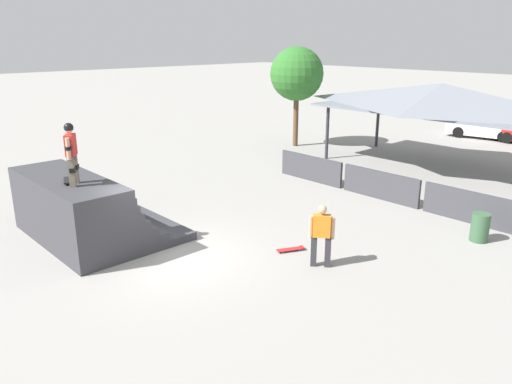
{
  "coord_description": "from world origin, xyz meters",
  "views": [
    {
      "loc": [
        10.86,
        -6.7,
        5.76
      ],
      "look_at": [
        -0.26,
        3.55,
        1.07
      ],
      "focal_mm": 35.0,
      "sensor_mm": 36.0,
      "label": 1
    }
  ],
  "objects_px": {
    "tree_beside_pavilion": "(297,74)",
    "trash_bin": "(480,227)",
    "bystander_walking": "(322,233)",
    "parked_car_white": "(484,128)",
    "skater_on_deck": "(71,150)",
    "skateboard_on_ground": "(291,249)",
    "skateboard_on_deck": "(68,181)"
  },
  "relations": [
    {
      "from": "skateboard_on_deck",
      "to": "tree_beside_pavilion",
      "type": "bearing_deg",
      "value": 131.64
    },
    {
      "from": "skateboard_on_deck",
      "to": "skateboard_on_ground",
      "type": "distance_m",
      "value": 6.49
    },
    {
      "from": "skateboard_on_ground",
      "to": "tree_beside_pavilion",
      "type": "distance_m",
      "value": 14.89
    },
    {
      "from": "skateboard_on_deck",
      "to": "bystander_walking",
      "type": "bearing_deg",
      "value": 59.39
    },
    {
      "from": "skater_on_deck",
      "to": "bystander_walking",
      "type": "distance_m",
      "value": 6.97
    },
    {
      "from": "trash_bin",
      "to": "skateboard_on_ground",
      "type": "bearing_deg",
      "value": -125.14
    },
    {
      "from": "parked_car_white",
      "to": "skater_on_deck",
      "type": "bearing_deg",
      "value": -101.18
    },
    {
      "from": "tree_beside_pavilion",
      "to": "trash_bin",
      "type": "bearing_deg",
      "value": -24.73
    },
    {
      "from": "skateboard_on_ground",
      "to": "skateboard_on_deck",
      "type": "bearing_deg",
      "value": 159.88
    },
    {
      "from": "skater_on_deck",
      "to": "bystander_walking",
      "type": "height_order",
      "value": "skater_on_deck"
    },
    {
      "from": "bystander_walking",
      "to": "trash_bin",
      "type": "bearing_deg",
      "value": -152.85
    },
    {
      "from": "skater_on_deck",
      "to": "tree_beside_pavilion",
      "type": "relative_size",
      "value": 0.32
    },
    {
      "from": "skater_on_deck",
      "to": "skateboard_on_ground",
      "type": "relative_size",
      "value": 2.09
    },
    {
      "from": "skater_on_deck",
      "to": "skateboard_on_deck",
      "type": "distance_m",
      "value": 0.98
    },
    {
      "from": "tree_beside_pavilion",
      "to": "trash_bin",
      "type": "height_order",
      "value": "tree_beside_pavilion"
    },
    {
      "from": "bystander_walking",
      "to": "trash_bin",
      "type": "relative_size",
      "value": 1.99
    },
    {
      "from": "bystander_walking",
      "to": "parked_car_white",
      "type": "distance_m",
      "value": 21.26
    },
    {
      "from": "tree_beside_pavilion",
      "to": "parked_car_white",
      "type": "xyz_separation_m",
      "value": [
        6.08,
        9.96,
        -3.28
      ]
    },
    {
      "from": "skateboard_on_deck",
      "to": "trash_bin",
      "type": "distance_m",
      "value": 11.9
    },
    {
      "from": "skateboard_on_deck",
      "to": "tree_beside_pavilion",
      "type": "distance_m",
      "value": 16.03
    },
    {
      "from": "skateboard_on_ground",
      "to": "tree_beside_pavilion",
      "type": "height_order",
      "value": "tree_beside_pavilion"
    },
    {
      "from": "bystander_walking",
      "to": "tree_beside_pavilion",
      "type": "distance_m",
      "value": 15.59
    },
    {
      "from": "skater_on_deck",
      "to": "skateboard_on_ground",
      "type": "bearing_deg",
      "value": 83.35
    },
    {
      "from": "bystander_walking",
      "to": "parked_car_white",
      "type": "bearing_deg",
      "value": -116.12
    },
    {
      "from": "trash_bin",
      "to": "skateboard_on_deck",
      "type": "bearing_deg",
      "value": -130.25
    },
    {
      "from": "bystander_walking",
      "to": "trash_bin",
      "type": "height_order",
      "value": "bystander_walking"
    },
    {
      "from": "bystander_walking",
      "to": "skateboard_on_ground",
      "type": "xyz_separation_m",
      "value": [
        -1.17,
        0.14,
        -0.88
      ]
    },
    {
      "from": "bystander_walking",
      "to": "skater_on_deck",
      "type": "bearing_deg",
      "value": -0.4
    },
    {
      "from": "skater_on_deck",
      "to": "skateboard_on_ground",
      "type": "distance_m",
      "value": 6.57
    },
    {
      "from": "tree_beside_pavilion",
      "to": "bystander_walking",
      "type": "bearing_deg",
      "value": -44.53
    },
    {
      "from": "skateboard_on_deck",
      "to": "skater_on_deck",
      "type": "bearing_deg",
      "value": 31.35
    },
    {
      "from": "trash_bin",
      "to": "parked_car_white",
      "type": "distance_m",
      "value": 17.38
    }
  ]
}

